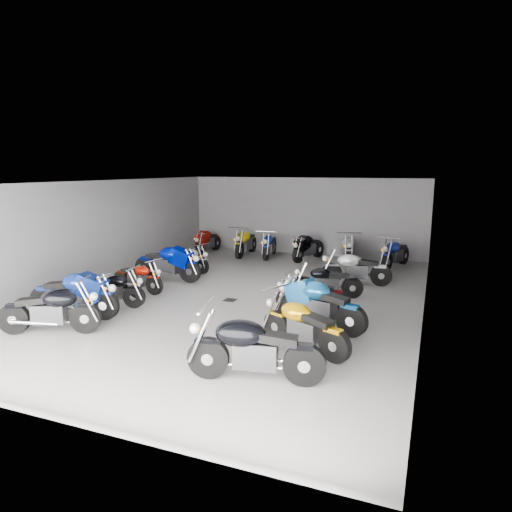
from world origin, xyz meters
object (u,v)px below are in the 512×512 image
object	(u,v)px
motorcycle_right_d	(311,294)
motorcycle_back_d	(308,247)
motorcycle_back_f	(395,253)
motorcycle_left_e	(168,263)
motorcycle_back_a	(207,241)
motorcycle_left_d	(138,277)
motorcycle_back_c	(270,245)
motorcycle_right_e	(327,281)
motorcycle_left_a	(51,310)
motorcycle_left_b	(75,295)
motorcycle_right_a	(254,350)
motorcycle_left_c	(111,289)
drain_grate	(230,300)
motorcycle_right_f	(355,269)
motorcycle_right_b	(303,326)
motorcycle_right_c	(318,304)
motorcycle_back_e	(347,248)
motorcycle_back_b	(246,242)
motorcycle_left_f	(189,259)

from	to	relation	value
motorcycle_right_d	motorcycle_back_d	world-z (taller)	motorcycle_back_d
motorcycle_right_d	motorcycle_back_f	world-z (taller)	motorcycle_back_f
motorcycle_left_e	motorcycle_back_a	xyz separation A→B (m)	(-1.09, 4.82, -0.07)
motorcycle_left_d	motorcycle_back_c	xyz separation A→B (m)	(1.80, 6.38, 0.07)
motorcycle_right_e	motorcycle_left_a	bearing A→B (deg)	117.14
motorcycle_left_a	motorcycle_back_f	world-z (taller)	motorcycle_left_a
motorcycle_left_b	motorcycle_right_d	bearing A→B (deg)	107.61
motorcycle_right_e	motorcycle_back_d	world-z (taller)	motorcycle_back_d
motorcycle_right_a	motorcycle_back_d	xyz separation A→B (m)	(-1.88, 10.51, -0.06)
motorcycle_left_e	motorcycle_back_f	world-z (taller)	motorcycle_left_e
motorcycle_back_c	motorcycle_left_e	bearing A→B (deg)	62.13
motorcycle_left_c	motorcycle_left_d	distance (m)	1.48
motorcycle_left_b	motorcycle_back_a	distance (m)	8.91
drain_grate	motorcycle_left_a	distance (m)	4.60
motorcycle_right_f	motorcycle_back_a	bearing A→B (deg)	53.81
motorcycle_right_b	motorcycle_back_a	distance (m)	11.10
drain_grate	motorcycle_left_d	distance (m)	2.91
motorcycle_right_b	motorcycle_back_a	size ratio (longest dim) A/B	0.96
motorcycle_right_b	motorcycle_right_e	bearing A→B (deg)	30.32
motorcycle_right_c	motorcycle_right_d	size ratio (longest dim) A/B	1.25
motorcycle_left_c	motorcycle_back_e	distance (m)	9.21
motorcycle_left_a	motorcycle_left_b	world-z (taller)	motorcycle_left_b
motorcycle_left_c	motorcycle_right_c	bearing A→B (deg)	83.46
motorcycle_back_d	motorcycle_right_c	bearing A→B (deg)	123.36
motorcycle_back_c	motorcycle_back_e	xyz separation A→B (m)	(3.13, 0.06, 0.05)
drain_grate	motorcycle_right_d	xyz separation A→B (m)	(2.32, -0.14, 0.44)
motorcycle_left_a	motorcycle_back_d	world-z (taller)	motorcycle_left_a
motorcycle_right_c	motorcycle_back_e	world-z (taller)	motorcycle_back_e
motorcycle_back_e	motorcycle_right_b	bearing A→B (deg)	80.58
drain_grate	motorcycle_back_e	distance (m)	6.60
motorcycle_back_c	motorcycle_right_d	bearing A→B (deg)	109.89
motorcycle_left_e	motorcycle_back_f	xyz separation A→B (m)	(6.66, 4.68, -0.04)
motorcycle_left_a	motorcycle_right_c	size ratio (longest dim) A/B	0.93
motorcycle_right_c	motorcycle_left_d	bearing A→B (deg)	97.02
motorcycle_right_c	motorcycle_right_d	distance (m)	1.26
motorcycle_right_d	motorcycle_right_b	bearing A→B (deg)	175.98
motorcycle_back_c	motorcycle_back_a	bearing A→B (deg)	-7.55
motorcycle_back_b	motorcycle_back_f	bearing A→B (deg)	174.44
motorcycle_back_c	motorcycle_back_f	world-z (taller)	motorcycle_back_f
motorcycle_left_d	motorcycle_back_f	size ratio (longest dim) A/B	0.85
motorcycle_left_d	motorcycle_right_e	size ratio (longest dim) A/B	0.97
motorcycle_right_b	motorcycle_left_e	bearing A→B (deg)	78.85
motorcycle_left_b	motorcycle_right_b	xyz separation A→B (m)	(5.72, 0.02, -0.05)
drain_grate	motorcycle_right_d	bearing A→B (deg)	-3.34
motorcycle_back_b	motorcycle_right_b	bearing A→B (deg)	115.72
motorcycle_left_f	motorcycle_back_c	distance (m)	3.91
motorcycle_right_c	motorcycle_right_f	bearing A→B (deg)	16.30
motorcycle_left_a	motorcycle_left_f	distance (m)	6.48
drain_grate	motorcycle_right_e	bearing A→B (deg)	26.98
motorcycle_left_a	motorcycle_right_e	bearing A→B (deg)	111.83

